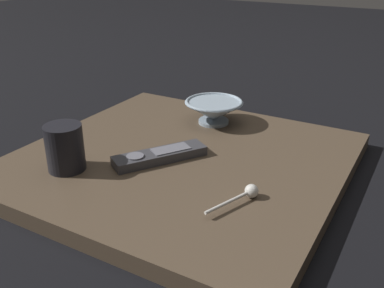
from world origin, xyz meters
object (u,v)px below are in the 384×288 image
(cereal_bowl, at_px, (214,110))
(teaspoon, at_px, (247,193))
(tv_remote_near, at_px, (160,156))
(coffee_mug, at_px, (65,148))

(cereal_bowl, bearing_deg, teaspoon, -143.66)
(teaspoon, bearing_deg, tv_remote_near, 76.23)
(cereal_bowl, xyz_separation_m, tv_remote_near, (-0.24, 0.00, -0.02))
(coffee_mug, height_order, tv_remote_near, coffee_mug)
(cereal_bowl, xyz_separation_m, teaspoon, (-0.30, -0.22, -0.02))
(cereal_bowl, bearing_deg, coffee_mug, 159.35)
(cereal_bowl, distance_m, teaspoon, 0.37)
(cereal_bowl, distance_m, tv_remote_near, 0.24)
(cereal_bowl, relative_size, tv_remote_near, 0.75)
(teaspoon, xyz_separation_m, tv_remote_near, (0.05, 0.22, -0.00))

